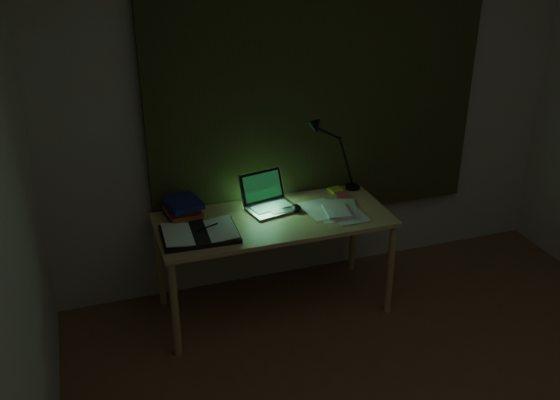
{
  "coord_description": "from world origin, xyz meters",
  "views": [
    {
      "loc": [
        -1.46,
        -1.6,
        2.35
      ],
      "look_at": [
        -0.42,
        1.49,
        0.82
      ],
      "focal_mm": 40.0,
      "sensor_mm": 36.0,
      "label": 1
    }
  ],
  "objects_px": {
    "laptop": "(273,194)",
    "book_stack": "(183,209)",
    "open_textbook": "(200,233)",
    "desk": "(274,264)",
    "loose_papers": "(328,211)",
    "desk_lamp": "(355,152)"
  },
  "relations": [
    {
      "from": "book_stack",
      "to": "desk",
      "type": "bearing_deg",
      "value": -18.76
    },
    {
      "from": "desk",
      "to": "book_stack",
      "type": "height_order",
      "value": "book_stack"
    },
    {
      "from": "desk",
      "to": "laptop",
      "type": "height_order",
      "value": "laptop"
    },
    {
      "from": "desk",
      "to": "book_stack",
      "type": "distance_m",
      "value": 0.67
    },
    {
      "from": "laptop",
      "to": "loose_papers",
      "type": "bearing_deg",
      "value": -36.76
    },
    {
      "from": "loose_papers",
      "to": "desk",
      "type": "bearing_deg",
      "value": 174.15
    },
    {
      "from": "desk",
      "to": "desk_lamp",
      "type": "height_order",
      "value": "desk_lamp"
    },
    {
      "from": "desk",
      "to": "book_stack",
      "type": "relative_size",
      "value": 6.21
    },
    {
      "from": "laptop",
      "to": "open_textbook",
      "type": "bearing_deg",
      "value": -172.14
    },
    {
      "from": "open_textbook",
      "to": "loose_papers",
      "type": "relative_size",
      "value": 1.28
    },
    {
      "from": "desk_lamp",
      "to": "book_stack",
      "type": "bearing_deg",
      "value": -161.44
    },
    {
      "from": "laptop",
      "to": "book_stack",
      "type": "distance_m",
      "value": 0.55
    },
    {
      "from": "desk",
      "to": "open_textbook",
      "type": "xyz_separation_m",
      "value": [
        -0.47,
        -0.08,
        0.34
      ]
    },
    {
      "from": "laptop",
      "to": "book_stack",
      "type": "xyz_separation_m",
      "value": [
        -0.55,
        0.07,
        -0.05
      ]
    },
    {
      "from": "laptop",
      "to": "loose_papers",
      "type": "height_order",
      "value": "laptop"
    },
    {
      "from": "laptop",
      "to": "desk_lamp",
      "type": "relative_size",
      "value": 0.65
    },
    {
      "from": "desk",
      "to": "open_textbook",
      "type": "bearing_deg",
      "value": -169.87
    },
    {
      "from": "open_textbook",
      "to": "laptop",
      "type": "bearing_deg",
      "value": 22.94
    },
    {
      "from": "desk",
      "to": "desk_lamp",
      "type": "relative_size",
      "value": 2.74
    },
    {
      "from": "laptop",
      "to": "desk_lamp",
      "type": "height_order",
      "value": "desk_lamp"
    },
    {
      "from": "desk",
      "to": "loose_papers",
      "type": "relative_size",
      "value": 4.2
    },
    {
      "from": "loose_papers",
      "to": "desk_lamp",
      "type": "xyz_separation_m",
      "value": [
        0.29,
        0.28,
        0.25
      ]
    }
  ]
}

